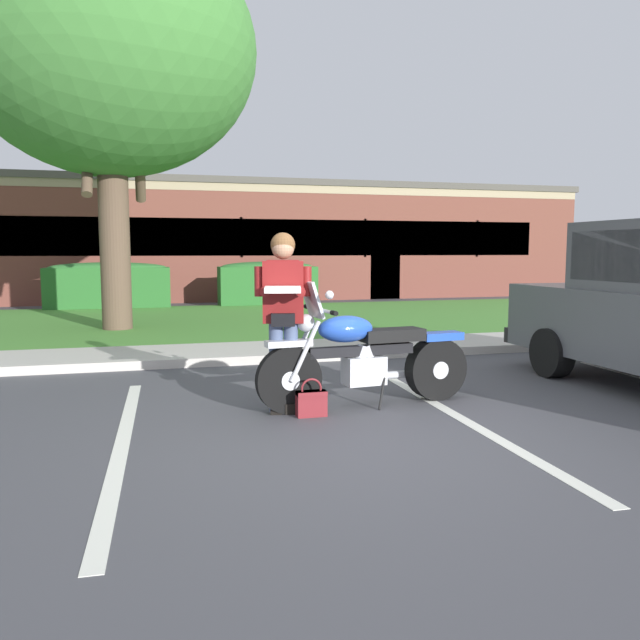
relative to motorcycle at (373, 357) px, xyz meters
name	(u,v)px	position (x,y,z in m)	size (l,w,h in m)	color
ground_plane	(361,431)	(-0.41, -0.84, -0.49)	(140.00, 140.00, 0.00)	#424247
curb_strip	(280,358)	(-0.41, 2.64, -0.43)	(60.00, 0.20, 0.12)	#B7B2A8
concrete_walk	(268,350)	(-0.41, 3.49, -0.45)	(60.00, 1.50, 0.08)	#B7B2A8
grass_lawn	(231,320)	(-0.41, 7.92, -0.46)	(60.00, 7.37, 0.06)	#478433
stall_stripe_0	(123,441)	(-2.37, -0.64, -0.49)	(0.12, 4.40, 0.01)	silver
stall_stripe_1	(458,416)	(0.61, -0.64, -0.49)	(0.12, 4.40, 0.01)	silver
motorcycle	(373,357)	(0.00, 0.00, 0.00)	(2.24, 0.82, 1.26)	black
rider_person	(283,307)	(-0.91, -0.04, 0.52)	(0.53, 0.63, 1.70)	black
handbag	(311,401)	(-0.70, -0.26, -0.34)	(0.28, 0.13, 0.36)	maroon
shade_tree	(108,51)	(-2.72, 6.74, 4.66)	(5.38, 5.38, 7.47)	brown
hedge_left	(108,285)	(-3.15, 11.68, 0.16)	(3.14, 0.90, 1.24)	#286028
hedge_center_left	(268,283)	(1.09, 11.68, 0.16)	(2.70, 0.90, 1.24)	#286028
brick_building	(223,242)	(0.60, 17.98, 1.38)	(23.23, 9.58, 3.73)	brown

